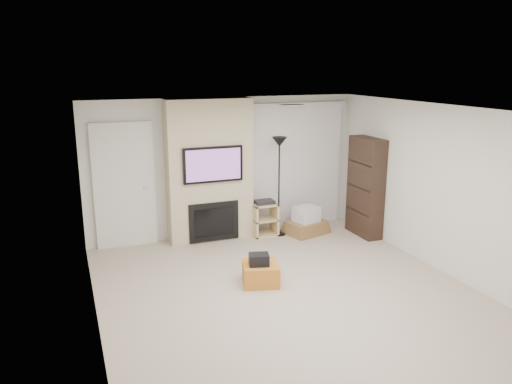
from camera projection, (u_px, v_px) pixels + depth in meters
name	position (u px, v px, depth m)	size (l,w,h in m)	color
floor	(288.00, 293.00, 6.87)	(5.00, 5.50, 0.00)	#BCA792
ceiling	(291.00, 110.00, 6.25)	(5.00, 5.50, 0.00)	white
wall_back	(225.00, 167.00, 9.05)	(5.00, 2.50, 0.00)	silver
wall_front	(431.00, 291.00, 4.08)	(5.00, 2.50, 0.00)	silver
wall_left	(90.00, 228.00, 5.68)	(5.50, 2.50, 0.00)	silver
wall_right	(441.00, 189.00, 7.45)	(5.50, 2.50, 0.00)	silver
hvac_vent	(292.00, 105.00, 7.12)	(0.35, 0.18, 0.01)	silver
ottoman	(261.00, 273.00, 7.14)	(0.50, 0.50, 0.30)	#C47726
black_bag	(259.00, 259.00, 7.05)	(0.28, 0.22, 0.16)	black
fireplace_wall	(210.00, 171.00, 8.74)	(1.50, 0.47, 2.50)	#C7B690
entry_door	(124.00, 186.00, 8.43)	(1.02, 0.11, 2.14)	silver
vertical_blinds	(296.00, 161.00, 9.49)	(1.98, 0.10, 2.37)	silver
floor_lamp	(279.00, 158.00, 8.89)	(0.27, 0.27, 1.81)	black
av_stand	(264.00, 217.00, 9.14)	(0.45, 0.38, 0.66)	#DEC084
box_stack	(306.00, 223.00, 9.27)	(0.89, 0.76, 0.51)	olive
bookshelf	(366.00, 187.00, 9.03)	(0.30, 0.80, 1.80)	black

